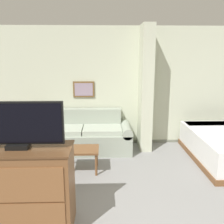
{
  "coord_description": "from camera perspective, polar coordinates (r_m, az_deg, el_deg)",
  "views": [
    {
      "loc": [
        -0.6,
        -2.03,
        1.99
      ],
      "look_at": [
        -0.47,
        2.08,
        1.05
      ],
      "focal_mm": 40.0,
      "sensor_mm": 36.0,
      "label": 1
    }
  ],
  "objects": [
    {
      "name": "wall_partition_pillar",
      "position": [
        5.31,
        7.68,
        5.31
      ],
      "size": [
        0.24,
        0.6,
        2.6
      ],
      "color": "beige",
      "rests_on": "ground_plane"
    },
    {
      "name": "table_lamp",
      "position": [
        5.37,
        -19.71,
        -0.05
      ],
      "size": [
        0.37,
        0.37,
        0.46
      ],
      "color": "tan",
      "rests_on": "side_table"
    },
    {
      "name": "wall_back",
      "position": [
        5.63,
        4.32,
        5.75
      ],
      "size": [
        7.72,
        0.16,
        2.6
      ],
      "color": "beige",
      "rests_on": "ground_plane"
    },
    {
      "name": "couch",
      "position": [
        5.36,
        -6.56,
        -5.45
      ],
      "size": [
        2.03,
        0.84,
        0.84
      ],
      "color": "#99A393",
      "rests_on": "ground_plane"
    },
    {
      "name": "tv",
      "position": [
        2.88,
        -21.02,
        -2.77
      ],
      "size": [
        1.02,
        0.16,
        0.53
      ],
      "color": "black",
      "rests_on": "tv_dresser"
    },
    {
      "name": "coffee_table",
      "position": [
        4.41,
        -7.19,
        -9.01
      ],
      "size": [
        0.63,
        0.45,
        0.41
      ],
      "color": "brown",
      "rests_on": "ground_plane"
    },
    {
      "name": "side_table",
      "position": [
        5.48,
        -19.38,
        -4.27
      ],
      "size": [
        0.39,
        0.39,
        0.55
      ],
      "color": "brown",
      "rests_on": "ground_plane"
    },
    {
      "name": "tv_dresser",
      "position": [
        3.16,
        -19.88,
        -16.18
      ],
      "size": [
        1.18,
        0.53,
        0.99
      ],
      "color": "brown",
      "rests_on": "ground_plane"
    }
  ]
}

